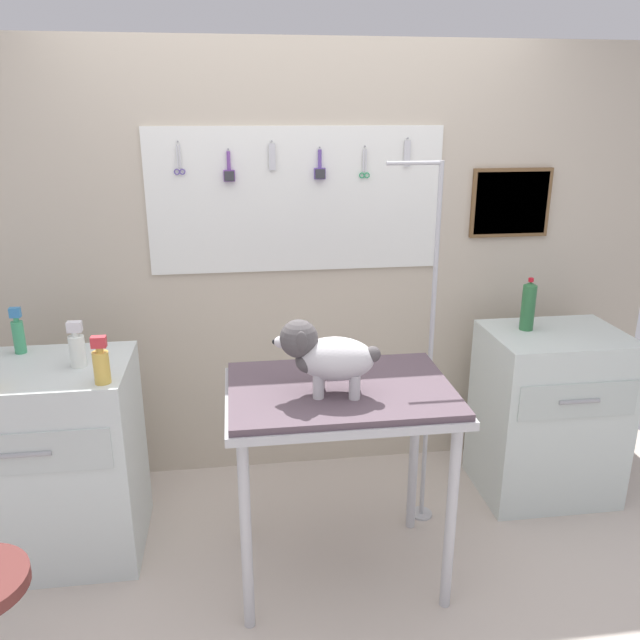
# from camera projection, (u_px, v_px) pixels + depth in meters

# --- Properties ---
(ground) EXTENTS (4.40, 4.00, 0.04)m
(ground) POSITION_uv_depth(u_px,v_px,m) (336.00, 627.00, 2.56)
(ground) COLOR #C1B3A6
(rear_wall_panel) EXTENTS (4.00, 0.11, 2.30)m
(rear_wall_panel) POSITION_uv_depth(u_px,v_px,m) (301.00, 267.00, 3.39)
(rear_wall_panel) COLOR #C0B29E
(rear_wall_panel) RESTS_ON ground
(grooming_table) EXTENTS (0.93, 0.65, 0.90)m
(grooming_table) POSITION_uv_depth(u_px,v_px,m) (340.00, 408.00, 2.59)
(grooming_table) COLOR #B7B7BC
(grooming_table) RESTS_ON ground
(grooming_arm) EXTENTS (0.30, 0.11, 1.76)m
(grooming_arm) POSITION_uv_depth(u_px,v_px,m) (428.00, 365.00, 2.97)
(grooming_arm) COLOR #B7B7BC
(grooming_arm) RESTS_ON ground
(dog) EXTENTS (0.41, 0.24, 0.30)m
(dog) POSITION_uv_depth(u_px,v_px,m) (325.00, 355.00, 2.45)
(dog) COLOR silver
(dog) RESTS_ON grooming_table
(counter_left) EXTENTS (0.80, 0.58, 0.92)m
(counter_left) POSITION_uv_depth(u_px,v_px,m) (47.00, 462.00, 2.85)
(counter_left) COLOR silver
(counter_left) RESTS_ON ground
(cabinet_right) EXTENTS (0.68, 0.54, 0.90)m
(cabinet_right) POSITION_uv_depth(u_px,v_px,m) (548.00, 413.00, 3.33)
(cabinet_right) COLOR silver
(cabinet_right) RESTS_ON ground
(spray_bottle_short) EXTENTS (0.06, 0.06, 0.20)m
(spray_bottle_short) POSITION_uv_depth(u_px,v_px,m) (101.00, 363.00, 2.53)
(spray_bottle_short) COLOR gold
(spray_bottle_short) RESTS_ON counter_left
(conditioner_bottle) EXTENTS (0.07, 0.07, 0.20)m
(conditioner_bottle) POSITION_uv_depth(u_px,v_px,m) (77.00, 347.00, 2.70)
(conditioner_bottle) COLOR white
(conditioner_bottle) RESTS_ON counter_left
(shampoo_bottle) EXTENTS (0.05, 0.05, 0.21)m
(shampoo_bottle) POSITION_uv_depth(u_px,v_px,m) (18.00, 334.00, 2.84)
(shampoo_bottle) COLOR #3F9E6A
(shampoo_bottle) RESTS_ON counter_left
(soda_bottle) EXTENTS (0.07, 0.07, 0.27)m
(soda_bottle) POSITION_uv_depth(u_px,v_px,m) (528.00, 306.00, 3.19)
(soda_bottle) COLOR #2D6A3B
(soda_bottle) RESTS_ON cabinet_right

